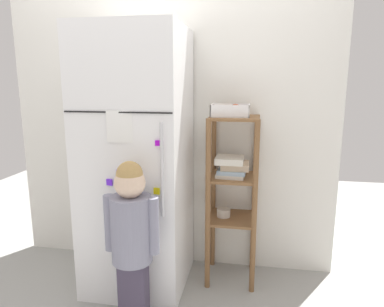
{
  "coord_description": "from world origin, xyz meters",
  "views": [
    {
      "loc": [
        0.62,
        -2.21,
        1.42
      ],
      "look_at": [
        0.23,
        0.02,
        0.95
      ],
      "focal_mm": 32.91,
      "sensor_mm": 36.0,
      "label": 1
    }
  ],
  "objects_px": {
    "child_standing": "(132,229)",
    "pantry_shelf_unit": "(232,182)",
    "fruit_bin": "(231,111)",
    "refrigerator": "(137,162)"
  },
  "relations": [
    {
      "from": "child_standing",
      "to": "pantry_shelf_unit",
      "type": "xyz_separation_m",
      "value": [
        0.53,
        0.6,
        0.13
      ]
    },
    {
      "from": "pantry_shelf_unit",
      "to": "fruit_bin",
      "type": "distance_m",
      "value": 0.49
    },
    {
      "from": "fruit_bin",
      "to": "refrigerator",
      "type": "bearing_deg",
      "value": -167.79
    },
    {
      "from": "child_standing",
      "to": "pantry_shelf_unit",
      "type": "relative_size",
      "value": 0.84
    },
    {
      "from": "child_standing",
      "to": "fruit_bin",
      "type": "relative_size",
      "value": 3.91
    },
    {
      "from": "refrigerator",
      "to": "pantry_shelf_unit",
      "type": "relative_size",
      "value": 1.49
    },
    {
      "from": "refrigerator",
      "to": "pantry_shelf_unit",
      "type": "height_order",
      "value": "refrigerator"
    },
    {
      "from": "fruit_bin",
      "to": "pantry_shelf_unit",
      "type": "bearing_deg",
      "value": 31.17
    },
    {
      "from": "pantry_shelf_unit",
      "to": "fruit_bin",
      "type": "height_order",
      "value": "fruit_bin"
    },
    {
      "from": "refrigerator",
      "to": "pantry_shelf_unit",
      "type": "distance_m",
      "value": 0.67
    }
  ]
}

